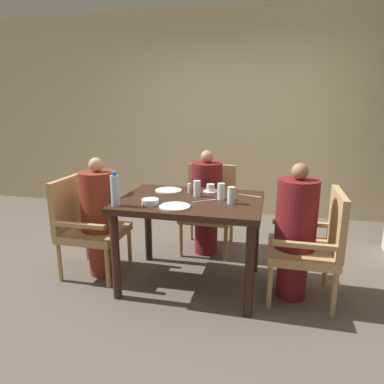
{
  "coord_description": "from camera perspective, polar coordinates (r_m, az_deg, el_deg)",
  "views": [
    {
      "loc": [
        0.65,
        -2.67,
        1.54
      ],
      "look_at": [
        0.0,
        0.04,
        0.83
      ],
      "focal_mm": 32.0,
      "sensor_mm": 36.0,
      "label": 1
    }
  ],
  "objects": [
    {
      "name": "fork_beside_plate",
      "position": [
        2.98,
        9.94,
        -0.64
      ],
      "size": [
        0.19,
        0.08,
        0.0
      ],
      "color": "silver",
      "rests_on": "dining_table"
    },
    {
      "name": "water_bottle",
      "position": [
        2.7,
        -12.71,
        0.31
      ],
      "size": [
        0.07,
        0.07,
        0.27
      ],
      "color": "silver",
      "rests_on": "dining_table"
    },
    {
      "name": "bowl_small",
      "position": [
        2.71,
        -6.98,
        -1.64
      ],
      "size": [
        0.14,
        0.14,
        0.05
      ],
      "color": "white",
      "rests_on": "dining_table"
    },
    {
      "name": "knife_beside_plate",
      "position": [
        2.79,
        2.29,
        -1.46
      ],
      "size": [
        0.18,
        0.14,
        0.0
      ],
      "color": "silver",
      "rests_on": "dining_table"
    },
    {
      "name": "plate_main_left",
      "position": [
        3.12,
        -3.92,
        0.28
      ],
      "size": [
        0.24,
        0.24,
        0.01
      ],
      "color": "white",
      "rests_on": "dining_table"
    },
    {
      "name": "chair_right_side",
      "position": [
        2.89,
        19.58,
        -7.94
      ],
      "size": [
        0.53,
        0.53,
        0.9
      ],
      "color": "tan",
      "rests_on": "ground_plane"
    },
    {
      "name": "dining_table",
      "position": [
        2.88,
        -0.2,
        -3.3
      ],
      "size": [
        1.18,
        0.85,
        0.78
      ],
      "color": "#331E14",
      "rests_on": "ground_plane"
    },
    {
      "name": "pepper_shaker",
      "position": [
        3.03,
        0.26,
        0.56
      ],
      "size": [
        0.03,
        0.03,
        0.08
      ],
      "color": "#4C3D2D",
      "rests_on": "dining_table"
    },
    {
      "name": "salt_shaker",
      "position": [
        3.04,
        -0.46,
        0.64
      ],
      "size": [
        0.03,
        0.03,
        0.09
      ],
      "color": "white",
      "rests_on": "dining_table"
    },
    {
      "name": "diner_in_far_chair",
      "position": [
        3.56,
        2.43,
        -1.6
      ],
      "size": [
        0.32,
        0.32,
        1.1
      ],
      "color": "maroon",
      "rests_on": "ground_plane"
    },
    {
      "name": "wall_back",
      "position": [
        4.91,
        6.03,
        12.65
      ],
      "size": [
        8.0,
        0.06,
        2.8
      ],
      "color": "beige",
      "rests_on": "ground_plane"
    },
    {
      "name": "diner_in_left_chair",
      "position": [
        3.21,
        -15.16,
        -3.88
      ],
      "size": [
        0.32,
        0.32,
        1.09
      ],
      "color": "maroon",
      "rests_on": "ground_plane"
    },
    {
      "name": "chair_far_side",
      "position": [
        3.72,
        2.85,
        -2.18
      ],
      "size": [
        0.53,
        0.53,
        0.9
      ],
      "color": "tan",
      "rests_on": "ground_plane"
    },
    {
      "name": "plate_main_right",
      "position": [
        2.63,
        -2.9,
        -2.42
      ],
      "size": [
        0.24,
        0.24,
        0.01
      ],
      "color": "white",
      "rests_on": "dining_table"
    },
    {
      "name": "diner_in_right_chair",
      "position": [
        2.85,
        16.82,
        -6.2
      ],
      "size": [
        0.32,
        0.32,
        1.11
      ],
      "color": "maroon",
      "rests_on": "ground_plane"
    },
    {
      "name": "glass_tall_mid",
      "position": [
        2.72,
        6.55,
        -0.55
      ],
      "size": [
        0.06,
        0.06,
        0.14
      ],
      "color": "silver",
      "rests_on": "dining_table"
    },
    {
      "name": "glass_tall_near",
      "position": [
        2.92,
        0.82,
        0.59
      ],
      "size": [
        0.06,
        0.06,
        0.14
      ],
      "color": "silver",
      "rests_on": "dining_table"
    },
    {
      "name": "glass_tall_far",
      "position": [
        2.83,
        4.87,
        0.1
      ],
      "size": [
        0.06,
        0.06,
        0.14
      ],
      "color": "silver",
      "rests_on": "dining_table"
    },
    {
      "name": "ground_plane",
      "position": [
        3.15,
        -0.19,
        -14.91
      ],
      "size": [
        16.0,
        16.0,
        0.0
      ],
      "primitive_type": "plane",
      "color": "#60564C"
    },
    {
      "name": "chair_left_side",
      "position": [
        3.31,
        -17.28,
        -4.93
      ],
      "size": [
        0.53,
        0.53,
        0.9
      ],
      "color": "tan",
      "rests_on": "ground_plane"
    },
    {
      "name": "teacup_with_saucer",
      "position": [
        3.09,
        3.11,
        0.56
      ],
      "size": [
        0.13,
        0.13,
        0.07
      ],
      "color": "white",
      "rests_on": "dining_table"
    }
  ]
}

